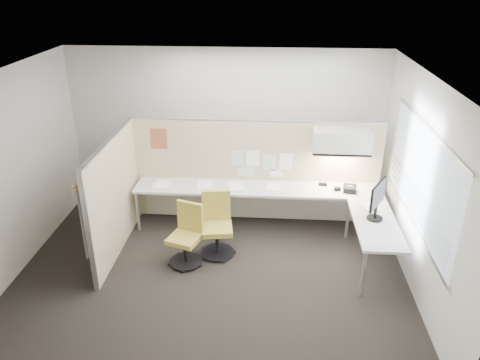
# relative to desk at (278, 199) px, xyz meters

# --- Properties ---
(floor) EXTENTS (5.50, 4.50, 0.01)m
(floor) POSITION_rel_desk_xyz_m (-0.93, -1.13, -0.61)
(floor) COLOR black
(floor) RESTS_ON ground
(ceiling) EXTENTS (5.50, 4.50, 0.01)m
(ceiling) POSITION_rel_desk_xyz_m (-0.93, -1.13, 2.20)
(ceiling) COLOR white
(ceiling) RESTS_ON wall_back
(wall_back) EXTENTS (5.50, 0.02, 2.80)m
(wall_back) POSITION_rel_desk_xyz_m (-0.93, 1.12, 0.80)
(wall_back) COLOR beige
(wall_back) RESTS_ON ground
(wall_front) EXTENTS (5.50, 0.02, 2.80)m
(wall_front) POSITION_rel_desk_xyz_m (-0.93, -3.38, 0.80)
(wall_front) COLOR beige
(wall_front) RESTS_ON ground
(wall_left) EXTENTS (0.02, 4.50, 2.80)m
(wall_left) POSITION_rel_desk_xyz_m (-3.68, -1.13, 0.80)
(wall_left) COLOR beige
(wall_left) RESTS_ON ground
(wall_right) EXTENTS (0.02, 4.50, 2.80)m
(wall_right) POSITION_rel_desk_xyz_m (1.82, -1.13, 0.80)
(wall_right) COLOR beige
(wall_right) RESTS_ON ground
(window_pane) EXTENTS (0.01, 2.80, 1.30)m
(window_pane) POSITION_rel_desk_xyz_m (1.79, -1.13, 0.95)
(window_pane) COLOR #939DAB
(window_pane) RESTS_ON wall_right
(partition_back) EXTENTS (4.10, 0.06, 1.75)m
(partition_back) POSITION_rel_desk_xyz_m (-0.38, 0.47, 0.27)
(partition_back) COLOR #C9B38B
(partition_back) RESTS_ON floor
(partition_left) EXTENTS (0.06, 2.20, 1.75)m
(partition_left) POSITION_rel_desk_xyz_m (-2.43, -0.63, 0.27)
(partition_left) COLOR #C9B38B
(partition_left) RESTS_ON floor
(desk) EXTENTS (4.00, 2.07, 0.73)m
(desk) POSITION_rel_desk_xyz_m (0.00, 0.00, 0.00)
(desk) COLOR beige
(desk) RESTS_ON floor
(overhead_bin) EXTENTS (0.90, 0.36, 0.38)m
(overhead_bin) POSITION_rel_desk_xyz_m (0.97, 0.26, 0.91)
(overhead_bin) COLOR beige
(overhead_bin) RESTS_ON partition_back
(task_light_strip) EXTENTS (0.60, 0.06, 0.02)m
(task_light_strip) POSITION_rel_desk_xyz_m (0.97, 0.26, 0.70)
(task_light_strip) COLOR #FFEABF
(task_light_strip) RESTS_ON overhead_bin
(pinned_papers) EXTENTS (1.01, 0.00, 0.47)m
(pinned_papers) POSITION_rel_desk_xyz_m (-0.30, 0.44, 0.43)
(pinned_papers) COLOR #8CBF8C
(pinned_papers) RESTS_ON partition_back
(poster) EXTENTS (0.28, 0.00, 0.35)m
(poster) POSITION_rel_desk_xyz_m (-1.98, 0.44, 0.82)
(poster) COLOR #E14E1C
(poster) RESTS_ON partition_back
(chair_left) EXTENTS (0.54, 0.55, 0.91)m
(chair_left) POSITION_rel_desk_xyz_m (-1.32, -0.94, -0.18)
(chair_left) COLOR black
(chair_left) RESTS_ON floor
(chair_right) EXTENTS (0.51, 0.53, 0.96)m
(chair_right) POSITION_rel_desk_xyz_m (-0.91, -0.66, -0.15)
(chair_right) COLOR black
(chair_right) RESTS_ON floor
(monitor) EXTENTS (0.29, 0.48, 0.56)m
(monitor) POSITION_rel_desk_xyz_m (1.37, -0.78, 0.45)
(monitor) COLOR black
(monitor) RESTS_ON desk
(phone) EXTENTS (0.24, 0.22, 0.12)m
(phone) POSITION_rel_desk_xyz_m (1.14, 0.09, 0.18)
(phone) COLOR black
(phone) RESTS_ON desk
(stapler) EXTENTS (0.14, 0.06, 0.05)m
(stapler) POSITION_rel_desk_xyz_m (0.73, 0.29, 0.15)
(stapler) COLOR black
(stapler) RESTS_ON desk
(tape_dispenser) EXTENTS (0.11, 0.07, 0.06)m
(tape_dispenser) POSITION_rel_desk_xyz_m (0.95, 0.12, 0.16)
(tape_dispenser) COLOR black
(tape_dispenser) RESTS_ON desk
(coat_hook) EXTENTS (0.18, 0.43, 1.29)m
(coat_hook) POSITION_rel_desk_xyz_m (-2.51, -1.63, 0.82)
(coat_hook) COLOR silver
(coat_hook) RESTS_ON partition_left
(paper_stack_0) EXTENTS (0.25, 0.32, 0.03)m
(paper_stack_0) POSITION_rel_desk_xyz_m (-1.91, 0.12, 0.14)
(paper_stack_0) COLOR white
(paper_stack_0) RESTS_ON desk
(paper_stack_1) EXTENTS (0.24, 0.31, 0.02)m
(paper_stack_1) POSITION_rel_desk_xyz_m (-1.21, 0.16, 0.14)
(paper_stack_1) COLOR white
(paper_stack_1) RESTS_ON desk
(paper_stack_2) EXTENTS (0.28, 0.34, 0.04)m
(paper_stack_2) POSITION_rel_desk_xyz_m (-0.67, 0.09, 0.15)
(paper_stack_2) COLOR white
(paper_stack_2) RESTS_ON desk
(paper_stack_3) EXTENTS (0.24, 0.31, 0.02)m
(paper_stack_3) POSITION_rel_desk_xyz_m (-0.07, 0.16, 0.14)
(paper_stack_3) COLOR white
(paper_stack_3) RESTS_ON desk
(paper_stack_4) EXTENTS (0.32, 0.36, 0.02)m
(paper_stack_4) POSITION_rel_desk_xyz_m (1.37, -0.43, 0.14)
(paper_stack_4) COLOR white
(paper_stack_4) RESTS_ON desk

